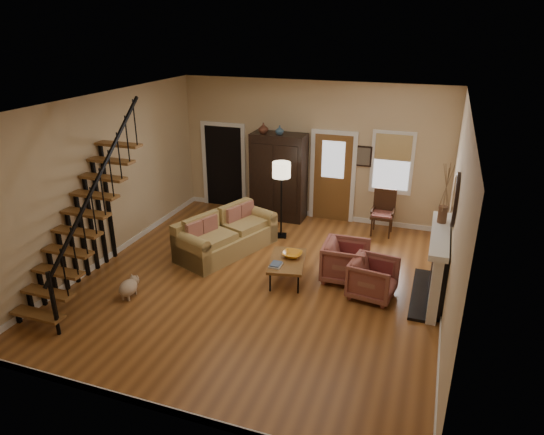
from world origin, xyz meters
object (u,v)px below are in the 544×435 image
(coffee_table, at_px, (287,270))
(floor_lamp, at_px, (281,201))
(side_chair, at_px, (383,213))
(armchair_right, at_px, (346,261))
(sofa, at_px, (227,234))
(armchair_left, at_px, (373,279))
(armoire, at_px, (279,177))

(coffee_table, bearing_deg, floor_lamp, 111.78)
(side_chair, bearing_deg, armchair_right, -98.81)
(armchair_right, height_order, side_chair, side_chair)
(sofa, height_order, floor_lamp, floor_lamp)
(sofa, height_order, coffee_table, sofa)
(side_chair, bearing_deg, sofa, -145.84)
(sofa, bearing_deg, side_chair, 55.38)
(sofa, xyz_separation_m, side_chair, (2.95, 2.00, 0.10))
(armchair_right, xyz_separation_m, side_chair, (0.36, 2.35, 0.13))
(armchair_right, bearing_deg, armchair_left, -128.84)
(coffee_table, bearing_deg, armchair_right, 19.90)
(coffee_table, xyz_separation_m, armchair_right, (1.02, 0.37, 0.17))
(sofa, distance_m, armchair_left, 3.26)
(coffee_table, xyz_separation_m, side_chair, (1.39, 2.72, 0.30))
(armoire, relative_size, side_chair, 2.06)
(armoire, xyz_separation_m, sofa, (-0.40, -2.20, -0.64))
(coffee_table, bearing_deg, armoire, 111.68)
(armoire, distance_m, armchair_right, 3.42)
(sofa, xyz_separation_m, armchair_right, (2.59, -0.35, -0.03))
(sofa, bearing_deg, armchair_right, 13.55)
(coffee_table, height_order, side_chair, side_chair)
(coffee_table, distance_m, armchair_right, 1.10)
(floor_lamp, bearing_deg, sofa, -126.77)
(armchair_left, height_order, side_chair, side_chair)
(armoire, bearing_deg, sofa, -100.29)
(armchair_right, height_order, floor_lamp, floor_lamp)
(armoire, xyz_separation_m, armchair_right, (2.19, -2.55, -0.67))
(armoire, xyz_separation_m, coffee_table, (1.16, -2.92, -0.84))
(armchair_right, distance_m, side_chair, 2.38)
(sofa, relative_size, armchair_left, 2.82)
(armoire, distance_m, floor_lamp, 1.19)
(sofa, height_order, armchair_left, sofa)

